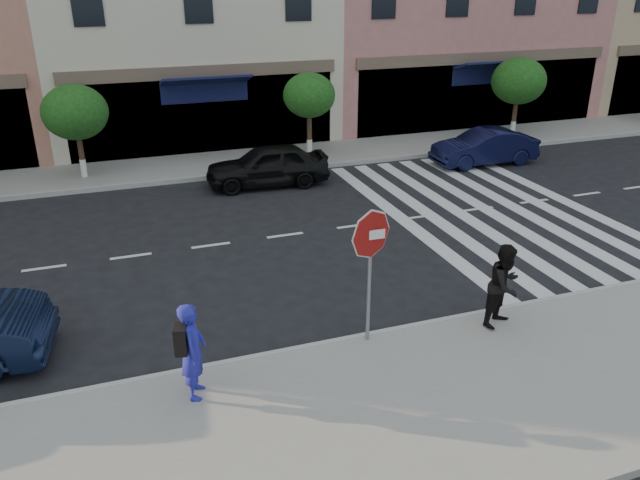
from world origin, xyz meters
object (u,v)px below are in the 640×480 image
(stop_sign, at_px, (371,248))
(car_far_mid, at_px, (267,165))
(car_far_right, at_px, (484,147))
(photographer, at_px, (193,351))
(walker, at_px, (505,285))

(stop_sign, relative_size, car_far_mid, 0.66)
(car_far_mid, distance_m, car_far_right, 8.08)
(car_far_right, bearing_deg, car_far_mid, -90.14)
(photographer, xyz_separation_m, walker, (5.99, 0.24, 0.00))
(photographer, relative_size, car_far_right, 0.43)
(car_far_right, bearing_deg, walker, -29.69)
(stop_sign, relative_size, walker, 1.56)
(stop_sign, distance_m, car_far_right, 13.18)
(car_far_mid, bearing_deg, walker, 14.56)
(walker, relative_size, car_far_mid, 0.42)
(stop_sign, xyz_separation_m, car_far_mid, (0.76, 9.96, -1.36))
(walker, xyz_separation_m, car_far_mid, (-1.94, 10.29, -0.31))
(car_far_right, bearing_deg, stop_sign, -40.57)
(photographer, relative_size, car_far_mid, 0.42)
(walker, height_order, car_far_mid, walker)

